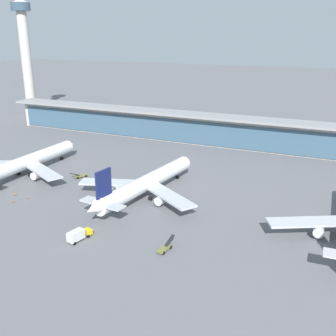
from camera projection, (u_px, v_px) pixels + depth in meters
ground_plane at (155, 197)px, 134.54m from camera, size 1200.00×1200.00×0.00m
airliner_left_stand at (26, 162)px, 155.06m from camera, size 45.32×58.76×15.69m
airliner_centre_stand at (146, 183)px, 133.41m from camera, size 44.94×58.87×15.69m
service_truck_near_nose_olive at (165, 248)px, 101.27m from camera, size 2.49×6.92×2.70m
service_truck_under_wing_yellow at (78, 235)px, 105.99m from camera, size 3.68×7.61×3.10m
service_truck_mid_apron_olive at (80, 176)px, 152.87m from camera, size 4.40×6.64×2.70m
terminal_building at (220, 130)px, 194.67m from camera, size 244.53×12.80×15.20m
control_tower at (25, 50)px, 259.91m from camera, size 12.00×12.00×78.60m
safety_cone_alpha at (27, 197)px, 133.82m from camera, size 0.62×0.62×0.70m
safety_cone_bravo at (16, 194)px, 136.58m from camera, size 0.62×0.62×0.70m
safety_cone_charlie at (13, 201)px, 130.80m from camera, size 0.62×0.62×0.70m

